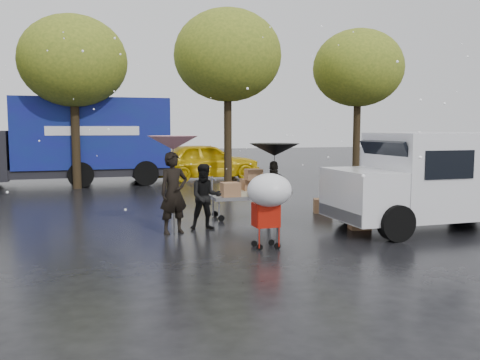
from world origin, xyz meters
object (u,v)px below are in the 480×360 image
object	(u,v)px
white_van	(441,178)
yellow_taxi	(206,161)
vendor_cart	(244,190)
person_black	(274,192)
blue_truck	(71,142)
person_pink	(174,193)
shopping_cart	(269,194)

from	to	relation	value
white_van	yellow_taxi	world-z (taller)	white_van
vendor_cart	yellow_taxi	distance (m)	9.92
person_black	yellow_taxi	size ratio (longest dim) A/B	0.31
blue_truck	person_pink	bearing A→B (deg)	-77.76
shopping_cart	person_pink	bearing A→B (deg)	125.57
person_pink	shopping_cart	xyz separation A→B (m)	(1.46, -2.04, 0.17)
shopping_cart	blue_truck	distance (m)	13.33
white_van	blue_truck	xyz separation A→B (m)	(-8.34, 11.90, 0.60)
yellow_taxi	person_black	bearing A→B (deg)	170.66
person_black	vendor_cart	world-z (taller)	person_black
blue_truck	person_black	bearing A→B (deg)	-64.46
person_pink	person_black	xyz separation A→B (m)	(2.55, 0.52, -0.14)
person_pink	yellow_taxi	distance (m)	11.70
person_black	blue_truck	xyz separation A→B (m)	(-4.88, 10.20, 1.00)
person_black	blue_truck	world-z (taller)	blue_truck
white_van	vendor_cart	bearing A→B (deg)	147.29
person_pink	blue_truck	bearing A→B (deg)	86.16
vendor_cart	white_van	size ratio (longest dim) A/B	0.31
white_van	blue_truck	world-z (taller)	blue_truck
shopping_cart	yellow_taxi	size ratio (longest dim) A/B	0.30
person_pink	blue_truck	xyz separation A→B (m)	(-2.33, 10.73, 0.86)
person_pink	vendor_cart	world-z (taller)	person_pink
person_pink	blue_truck	distance (m)	11.01
person_pink	yellow_taxi	xyz separation A→B (m)	(3.35, 11.21, -0.07)
shopping_cart	yellow_taxi	world-z (taller)	yellow_taxi
person_pink	vendor_cart	xyz separation A→B (m)	(2.04, 1.38, -0.17)
vendor_cart	yellow_taxi	bearing A→B (deg)	82.42
person_pink	white_van	size ratio (longest dim) A/B	0.36
white_van	yellow_taxi	size ratio (longest dim) A/B	1.01
shopping_cart	yellow_taxi	distance (m)	13.39
person_pink	yellow_taxi	world-z (taller)	person_pink
vendor_cart	shopping_cart	world-z (taller)	shopping_cart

